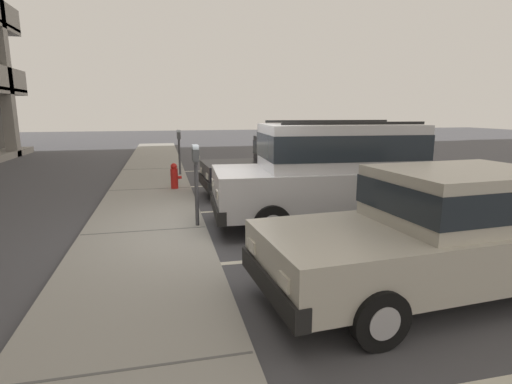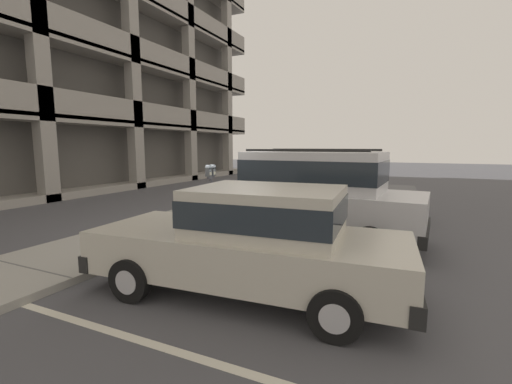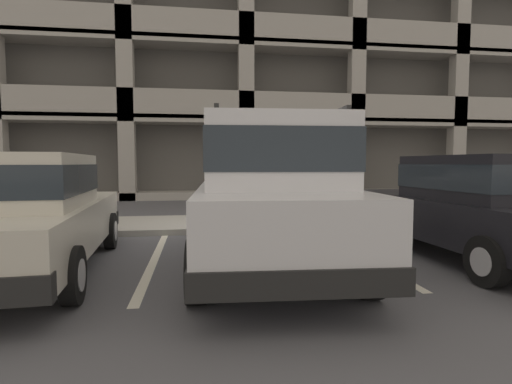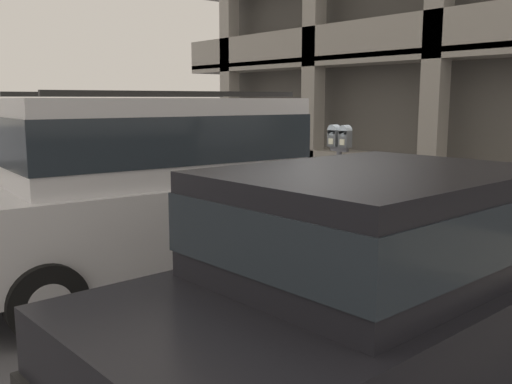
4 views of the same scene
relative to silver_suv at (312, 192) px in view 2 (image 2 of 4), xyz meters
name	(u,v)px [view 2 (image 2 of 4)]	position (x,y,z in m)	size (l,w,h in m)	color
ground_plane	(220,231)	(-0.04, 2.37, -1.14)	(80.00, 80.00, 0.10)	#4C4C51
sidewalk	(178,222)	(-0.04, 3.67, -1.03)	(40.00, 2.20, 0.12)	#9E9B93
parking_stall_lines	(292,222)	(1.53, 0.97, -1.08)	(12.66, 4.80, 0.01)	silver
silver_suv	(312,192)	(0.00, 0.00, 0.00)	(2.21, 4.88, 2.03)	silver
red_sedan	(254,238)	(-3.13, -0.04, -0.27)	(2.06, 4.59, 1.54)	beige
dark_hatchback	(341,188)	(3.10, -0.03, -0.27)	(1.97, 4.55, 1.54)	black
parking_meter_near	(211,180)	(0.12, 2.72, 0.15)	(0.35, 0.12, 1.50)	#47474C
parking_meter_far	(290,167)	(6.39, 2.76, 0.14)	(0.35, 0.12, 1.48)	#47474C
fire_hydrant	(260,191)	(3.90, 3.01, -0.62)	(0.30, 0.30, 0.70)	red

